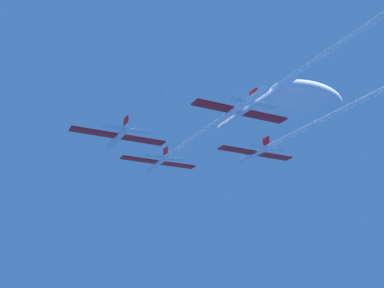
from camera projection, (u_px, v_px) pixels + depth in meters
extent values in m
cylinder|color=white|center=(158.00, 163.00, 93.25)|extent=(1.11, 10.11, 1.11)
cone|color=white|center=(147.00, 170.00, 98.44)|extent=(1.09, 2.22, 1.09)
ellipsoid|color=black|center=(154.00, 164.00, 95.28)|extent=(0.78, 2.02, 0.56)
cube|color=red|center=(139.00, 160.00, 90.96)|extent=(7.68, 2.22, 0.24)
cube|color=red|center=(178.00, 165.00, 94.67)|extent=(7.68, 2.22, 0.24)
cube|color=red|center=(166.00, 152.00, 90.29)|extent=(0.29, 1.82, 1.62)
cube|color=white|center=(155.00, 156.00, 88.70)|extent=(3.46, 1.33, 0.24)
cube|color=white|center=(176.00, 159.00, 90.63)|extent=(3.46, 1.33, 0.24)
cylinder|color=white|center=(207.00, 129.00, 74.65)|extent=(1.00, 34.02, 1.00)
cylinder|color=white|center=(118.00, 137.00, 75.13)|extent=(1.11, 10.11, 1.11)
cone|color=white|center=(108.00, 148.00, 80.33)|extent=(1.09, 2.22, 1.09)
ellipsoid|color=black|center=(114.00, 139.00, 77.16)|extent=(0.78, 2.02, 0.56)
cube|color=red|center=(93.00, 132.00, 72.85)|extent=(7.68, 2.22, 0.24)
cube|color=red|center=(143.00, 140.00, 76.56)|extent=(7.68, 2.22, 0.24)
cube|color=red|center=(126.00, 122.00, 72.18)|extent=(0.29, 1.82, 1.62)
cube|color=white|center=(112.00, 127.00, 70.59)|extent=(3.46, 1.33, 0.24)
cube|color=white|center=(139.00, 131.00, 72.52)|extent=(3.46, 1.33, 0.24)
cylinder|color=white|center=(186.00, 67.00, 52.50)|extent=(1.00, 43.60, 1.00)
cylinder|color=white|center=(255.00, 154.00, 87.69)|extent=(1.11, 10.11, 1.11)
cone|color=white|center=(238.00, 162.00, 92.89)|extent=(1.09, 2.22, 1.09)
ellipsoid|color=black|center=(248.00, 155.00, 89.73)|extent=(0.78, 2.02, 0.56)
cube|color=red|center=(237.00, 150.00, 85.41)|extent=(7.68, 2.22, 0.24)
cube|color=red|center=(274.00, 156.00, 89.12)|extent=(7.68, 2.22, 0.24)
cube|color=red|center=(266.00, 141.00, 84.74)|extent=(0.29, 1.82, 1.62)
cube|color=white|center=(257.00, 146.00, 83.15)|extent=(3.46, 1.33, 0.24)
cube|color=white|center=(277.00, 150.00, 85.08)|extent=(3.46, 1.33, 0.24)
cylinder|color=white|center=(334.00, 115.00, 69.09)|extent=(1.00, 34.03, 1.00)
cylinder|color=white|center=(239.00, 113.00, 68.86)|extent=(1.11, 10.11, 1.11)
cone|color=white|center=(220.00, 126.00, 74.06)|extent=(1.09, 2.22, 1.09)
ellipsoid|color=black|center=(232.00, 115.00, 70.90)|extent=(0.78, 2.02, 0.56)
cube|color=red|center=(217.00, 107.00, 66.58)|extent=(7.68, 2.22, 0.24)
cube|color=red|center=(264.00, 117.00, 70.29)|extent=(7.68, 2.22, 0.24)
cube|color=red|center=(254.00, 95.00, 65.91)|extent=(0.29, 1.82, 1.62)
cube|color=white|center=(242.00, 100.00, 64.32)|extent=(3.46, 1.33, 0.24)
cube|color=white|center=(267.00, 106.00, 66.25)|extent=(3.46, 1.33, 0.24)
cylinder|color=white|center=(349.00, 40.00, 49.53)|extent=(1.00, 35.78, 1.00)
ellipsoid|color=white|center=(306.00, 98.00, 126.00)|extent=(24.67, 13.57, 8.63)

